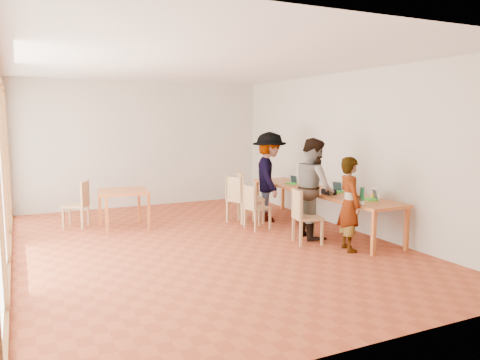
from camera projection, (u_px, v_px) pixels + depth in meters
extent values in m
plane|color=#A94929|center=(202.00, 245.00, 7.91)|extent=(8.00, 8.00, 0.00)
cube|color=beige|center=(142.00, 144.00, 11.29)|extent=(6.00, 0.10, 3.00)
cube|color=beige|center=(361.00, 188.00, 4.13)|extent=(6.00, 0.10, 3.00)
cube|color=beige|center=(347.00, 151.00, 8.99)|extent=(0.10, 8.00, 3.00)
cube|color=white|center=(0.00, 163.00, 6.45)|extent=(0.10, 8.00, 3.00)
cube|color=white|center=(200.00, 62.00, 7.51)|extent=(6.00, 8.00, 0.04)
cube|color=#CD672D|center=(319.00, 191.00, 9.03)|extent=(0.80, 4.00, 0.05)
cube|color=#CD672D|center=(374.00, 234.00, 7.20)|extent=(0.06, 0.06, 0.70)
cube|color=#CD672D|center=(257.00, 197.00, 10.67)|extent=(0.06, 0.06, 0.70)
cube|color=#CD672D|center=(407.00, 230.00, 7.49)|extent=(0.06, 0.06, 0.70)
cube|color=#CD672D|center=(283.00, 195.00, 10.96)|extent=(0.06, 0.06, 0.70)
cube|color=#CD672D|center=(123.00, 191.00, 9.00)|extent=(0.90, 0.90, 0.05)
cube|color=#CD672D|center=(107.00, 216.00, 8.53)|extent=(0.05, 0.05, 0.70)
cube|color=#CD672D|center=(100.00, 209.00, 9.23)|extent=(0.05, 0.05, 0.70)
cube|color=#CD672D|center=(149.00, 212.00, 8.86)|extent=(0.05, 0.05, 0.70)
cube|color=#CD672D|center=(139.00, 206.00, 9.56)|extent=(0.05, 0.05, 0.70)
cube|color=tan|center=(308.00, 218.00, 7.94)|extent=(0.52, 0.52, 0.04)
cube|color=tan|center=(297.00, 204.00, 7.87)|extent=(0.14, 0.43, 0.46)
cube|color=tan|center=(258.00, 208.00, 8.98)|extent=(0.46, 0.46, 0.04)
cube|color=tan|center=(250.00, 197.00, 8.85)|extent=(0.10, 0.40, 0.42)
cube|color=tan|center=(241.00, 200.00, 9.61)|extent=(0.59, 0.59, 0.04)
cube|color=tan|center=(234.00, 189.00, 9.42)|extent=(0.23, 0.42, 0.47)
cube|color=tan|center=(251.00, 199.00, 9.55)|extent=(0.57, 0.57, 0.05)
cube|color=tan|center=(240.00, 186.00, 9.46)|extent=(0.14, 0.48, 0.50)
cube|color=tan|center=(75.00, 205.00, 9.12)|extent=(0.57, 0.57, 0.04)
cube|color=tan|center=(85.00, 193.00, 9.09)|extent=(0.22, 0.40, 0.45)
imported|color=gray|center=(350.00, 204.00, 7.47)|extent=(0.50, 0.63, 1.52)
imported|color=gray|center=(313.00, 188.00, 8.31)|extent=(0.84, 0.99, 1.78)
imported|color=gray|center=(269.00, 177.00, 9.66)|extent=(1.08, 1.36, 1.85)
cube|color=green|center=(371.00, 199.00, 7.91)|extent=(0.25, 0.29, 0.03)
cube|color=white|center=(376.00, 194.00, 7.90)|extent=(0.15, 0.23, 0.20)
cube|color=green|center=(335.00, 191.00, 8.75)|extent=(0.26, 0.31, 0.03)
cube|color=white|center=(338.00, 186.00, 8.81)|extent=(0.16, 0.25, 0.21)
cube|color=green|center=(292.00, 183.00, 9.86)|extent=(0.25, 0.28, 0.02)
cube|color=white|center=(294.00, 179.00, 9.91)|extent=(0.15, 0.22, 0.19)
imported|color=#F6AB2C|center=(374.00, 196.00, 8.02)|extent=(0.15, 0.15, 0.09)
cylinder|color=#1C7743|center=(362.00, 196.00, 7.48)|extent=(0.07, 0.07, 0.28)
cylinder|color=silver|center=(298.00, 182.00, 9.89)|extent=(0.07, 0.07, 0.09)
cylinder|color=white|center=(362.00, 203.00, 7.47)|extent=(0.08, 0.08, 0.06)
cube|color=#D6385D|center=(355.00, 201.00, 7.77)|extent=(0.05, 0.10, 0.01)
cube|color=black|center=(329.00, 192.00, 8.49)|extent=(0.16, 0.26, 0.09)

